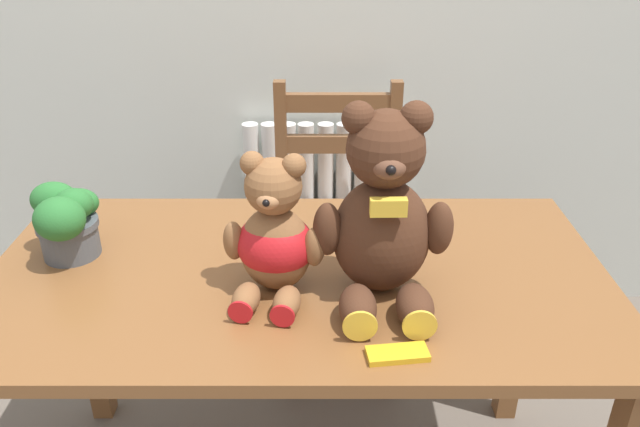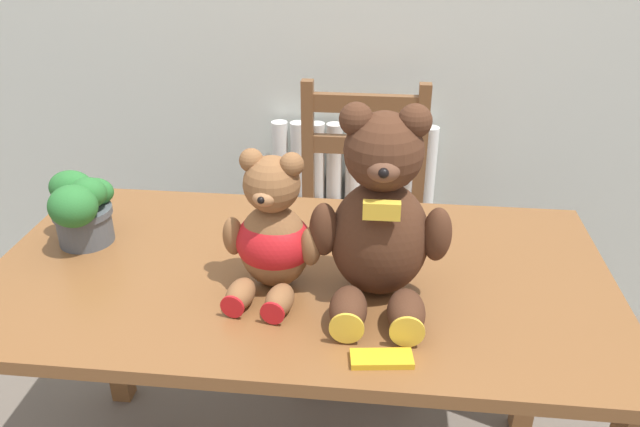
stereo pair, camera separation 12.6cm
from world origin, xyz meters
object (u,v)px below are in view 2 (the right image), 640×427
object	(u,v)px
teddy_bear_left	(273,235)
potted_plant	(80,207)
teddy_bear_right	(381,219)
wooden_chair_behind	(360,233)
chocolate_bar	(382,359)

from	to	relation	value
teddy_bear_left	potted_plant	size ratio (longest dim) A/B	1.73
teddy_bear_left	potted_plant	bearing A→B (deg)	-6.74
teddy_bear_left	teddy_bear_right	xyz separation A→B (m)	(0.22, -0.01, 0.05)
teddy_bear_right	potted_plant	xyz separation A→B (m)	(-0.70, 0.14, -0.08)
wooden_chair_behind	teddy_bear_left	size ratio (longest dim) A/B	3.11
potted_plant	wooden_chair_behind	bearing A→B (deg)	43.55
teddy_bear_right	potted_plant	bearing A→B (deg)	-12.20
teddy_bear_right	wooden_chair_behind	bearing A→B (deg)	-85.78
wooden_chair_behind	teddy_bear_left	world-z (taller)	teddy_bear_left
teddy_bear_left	teddy_bear_right	size ratio (longest dim) A/B	0.75
wooden_chair_behind	teddy_bear_right	distance (m)	0.87
wooden_chair_behind	teddy_bear_right	bearing A→B (deg)	95.19
wooden_chair_behind	teddy_bear_right	size ratio (longest dim) A/B	2.33
potted_plant	chocolate_bar	bearing A→B (deg)	-26.38
chocolate_bar	teddy_bear_right	bearing A→B (deg)	93.76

